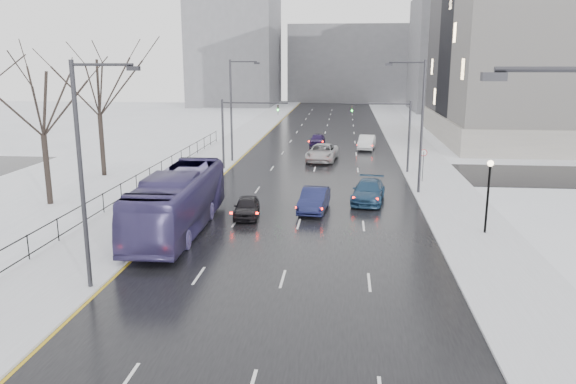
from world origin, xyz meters
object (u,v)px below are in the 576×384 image
(tree_park_d, at_px, (51,205))
(lamppost_r_mid, at_px, (489,186))
(sedan_right_distant, at_px, (367,142))
(sedan_center_far, at_px, (317,139))
(sedan_right_near, at_px, (314,200))
(streetlight_l_far, at_px, (233,106))
(no_uturn_sign, at_px, (424,156))
(mast_signal_right, at_px, (397,128))
(bus, at_px, (178,201))
(tree_park_e, at_px, (105,176))
(sedan_right_cross, at_px, (322,152))
(streetlight_l_near, at_px, (85,166))
(sedan_center_near, at_px, (247,207))
(mast_signal_left, at_px, (234,126))
(streetlight_r_mid, at_px, (419,120))
(sedan_right_far, at_px, (368,191))

(tree_park_d, distance_m, lamppost_r_mid, 29.23)
(sedan_right_distant, bearing_deg, sedan_center_far, 165.24)
(tree_park_d, distance_m, sedan_right_near, 18.59)
(streetlight_l_far, bearing_deg, no_uturn_sign, -24.73)
(mast_signal_right, distance_m, bus, 23.93)
(tree_park_d, xyz_separation_m, bus, (10.80, -5.03, 1.84))
(tree_park_e, height_order, streetlight_l_far, streetlight_l_far)
(sedan_right_cross, bearing_deg, bus, -100.78)
(sedan_right_near, bearing_deg, streetlight_l_near, -116.55)
(lamppost_r_mid, distance_m, sedan_right_cross, 25.89)
(lamppost_r_mid, bearing_deg, sedan_center_near, 170.81)
(sedan_right_near, bearing_deg, sedan_right_cross, 96.38)
(mast_signal_left, height_order, bus, mast_signal_left)
(sedan_center_near, xyz_separation_m, sedan_right_near, (4.27, 1.90, 0.11))
(streetlight_r_mid, height_order, sedan_center_far, streetlight_r_mid)
(sedan_center_near, height_order, sedan_right_cross, sedan_right_cross)
(sedan_center_far, bearing_deg, sedan_center_near, -93.05)
(bus, bearing_deg, sedan_right_far, 34.31)
(streetlight_l_near, distance_m, bus, 9.80)
(streetlight_l_near, bearing_deg, sedan_center_near, 69.29)
(streetlight_l_far, relative_size, sedan_right_cross, 1.66)
(mast_signal_left, relative_size, sedan_center_far, 1.57)
(streetlight_l_near, distance_m, lamppost_r_mid, 21.78)
(bus, distance_m, sedan_right_far, 14.15)
(streetlight_l_near, bearing_deg, no_uturn_sign, 54.11)
(mast_signal_left, relative_size, sedan_right_cross, 1.08)
(tree_park_e, height_order, sedan_center_near, tree_park_e)
(bus, bearing_deg, mast_signal_left, 89.85)
(streetlight_l_near, xyz_separation_m, sedan_center_far, (7.67, 43.90, -4.87))
(mast_signal_left, relative_size, sedan_right_far, 1.24)
(lamppost_r_mid, bearing_deg, tree_park_d, 172.09)
(mast_signal_right, distance_m, sedan_center_near, 19.33)
(no_uturn_sign, xyz_separation_m, sedan_right_far, (-4.70, -6.85, -1.50))
(tree_park_e, xyz_separation_m, streetlight_l_near, (10.03, -24.00, 5.62))
(sedan_right_cross, relative_size, sedan_right_far, 1.15)
(tree_park_e, xyz_separation_m, bus, (11.20, -15.03, 1.84))
(lamppost_r_mid, relative_size, sedan_center_far, 1.03)
(sedan_right_near, xyz_separation_m, sedan_right_distant, (4.44, 27.32, 0.01))
(tree_park_d, distance_m, sedan_right_distant, 35.91)
(mast_signal_right, xyz_separation_m, sedan_center_near, (-10.83, -15.65, -3.41))
(sedan_right_cross, height_order, sedan_center_far, sedan_right_cross)
(tree_park_e, height_order, sedan_right_far, tree_park_e)
(lamppost_r_mid, bearing_deg, no_uturn_sign, 97.33)
(tree_park_d, distance_m, sedan_right_far, 22.54)
(mast_signal_right, xyz_separation_m, sedan_center_far, (-7.83, 15.91, -3.36))
(streetlight_l_near, bearing_deg, sedan_right_near, 57.88)
(sedan_right_far, height_order, sedan_right_distant, sedan_right_distant)
(sedan_center_far, bearing_deg, bus, -98.16)
(tree_park_e, xyz_separation_m, no_uturn_sign, (27.40, 0.00, 2.30))
(no_uturn_sign, bearing_deg, mast_signal_left, 166.40)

